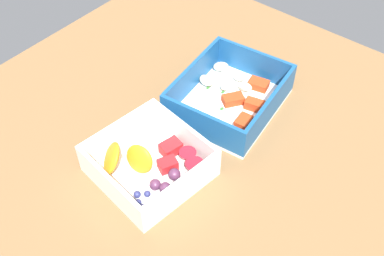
# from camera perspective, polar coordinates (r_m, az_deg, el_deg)

# --- Properties ---
(table_surface) EXTENTS (0.80, 0.80, 0.02)m
(table_surface) POSITION_cam_1_polar(r_m,az_deg,el_deg) (0.72, 0.45, -2.59)
(table_surface) COLOR brown
(table_surface) RESTS_ON ground
(pasta_container) EXTENTS (0.20, 0.17, 0.06)m
(pasta_container) POSITION_cam_1_polar(r_m,az_deg,el_deg) (0.76, 4.76, 3.79)
(pasta_container) COLOR white
(pasta_container) RESTS_ON table_surface
(fruit_bowl) EXTENTS (0.16, 0.16, 0.06)m
(fruit_bowl) POSITION_cam_1_polar(r_m,az_deg,el_deg) (0.67, -5.16, -4.42)
(fruit_bowl) COLOR white
(fruit_bowl) RESTS_ON table_surface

